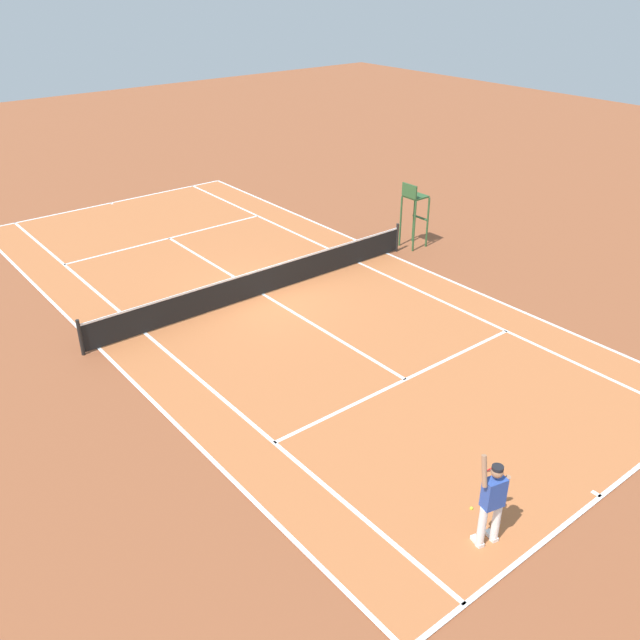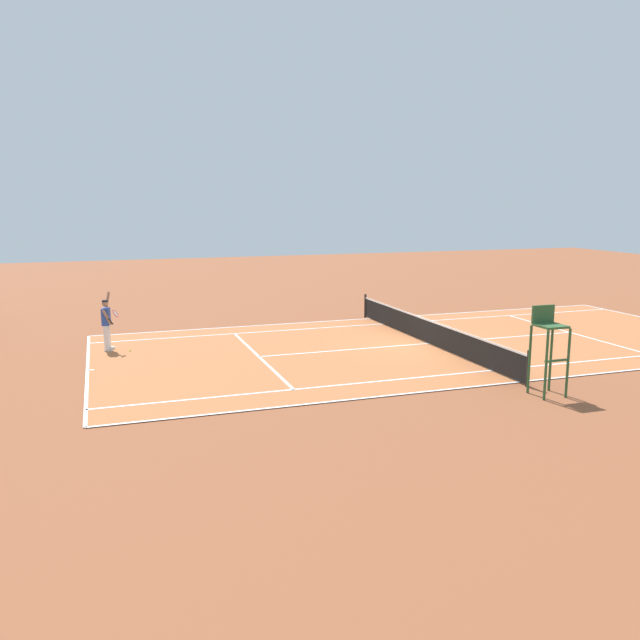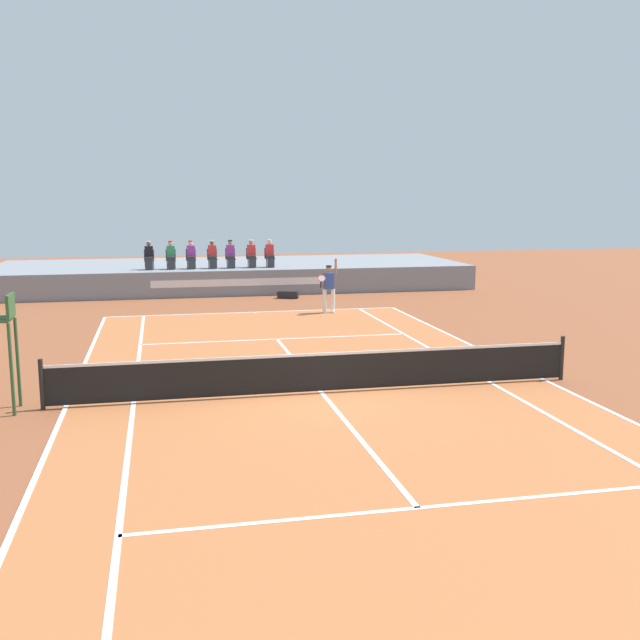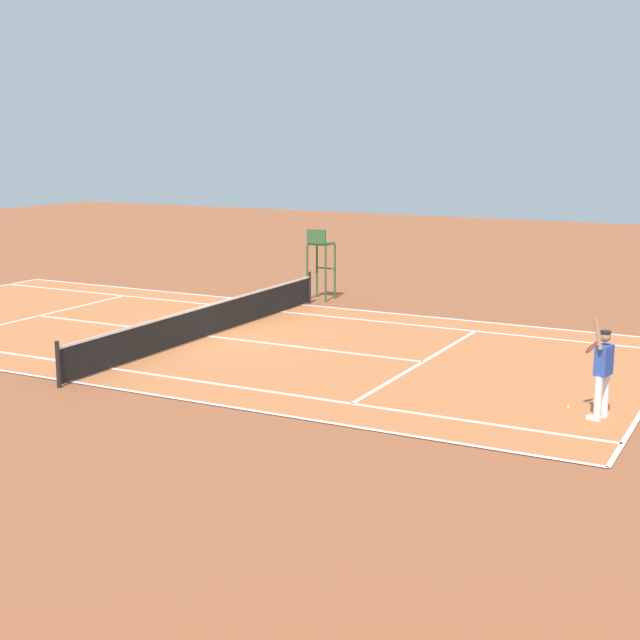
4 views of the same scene
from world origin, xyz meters
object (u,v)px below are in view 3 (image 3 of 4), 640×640
Objects in this scene: spectator_seated_1 at (171,256)px; tennis_player at (329,287)px; spectator_seated_5 at (251,254)px; spectator_seated_4 at (231,255)px; spectator_seated_6 at (270,254)px; tennis_ball at (321,316)px; spectator_seated_3 at (212,255)px; spectator_seated_0 at (149,256)px; spectator_seated_2 at (191,255)px; equipment_bag at (288,295)px.

spectator_seated_1 is 0.61× the size of tennis_player.
spectator_seated_5 is 7.14m from tennis_player.
spectator_seated_6 is at bearing 0.00° from spectator_seated_4.
tennis_ball is (0.77, -7.51, -1.72)m from spectator_seated_6.
spectator_seated_1 is 1.00× the size of spectator_seated_4.
spectator_seated_3 and spectator_seated_5 have the same top height.
spectator_seated_4 is 8.13m from tennis_ball.
spectator_seated_0 and spectator_seated_2 have the same top height.
spectator_seated_3 is 8.42m from tennis_ball.
tennis_ball is at bearing -65.63° from spectator_seated_3.
spectator_seated_2 is at bearing 148.40° from equipment_bag.
spectator_seated_4 is at bearing 180.00° from spectator_seated_6.
spectator_seated_5 is 1.00× the size of spectator_seated_6.
spectator_seated_1 reaches higher than equipment_bag.
tennis_ball is 5.07m from equipment_bag.
spectator_seated_3 is 0.83m from spectator_seated_4.
spectator_seated_3 is at bearing 141.04° from equipment_bag.
spectator_seated_6 reaches higher than tennis_ball.
spectator_seated_5 and spectator_seated_6 have the same top height.
spectator_seated_4 is 1.81m from spectator_seated_6.
spectator_seated_2 is at bearing 180.00° from spectator_seated_4.
spectator_seated_1 is 1.33× the size of equipment_bag.
spectator_seated_1 and spectator_seated_6 have the same top height.
spectator_seated_3 is at bearing 180.00° from spectator_seated_4.
spectator_seated_2 is 18.60× the size of tennis_ball.
tennis_player is at bearing -79.78° from spectator_seated_6.
spectator_seated_2 is 2.74m from spectator_seated_5.
spectator_seated_0 reaches higher than tennis_ball.
spectator_seated_4 is 3.67m from equipment_bag.
spectator_seated_0 and spectator_seated_1 have the same top height.
spectator_seated_2 is at bearing 0.00° from spectator_seated_0.
spectator_seated_4 is at bearing 114.05° from tennis_player.
spectator_seated_3 is 0.61× the size of tennis_player.
spectator_seated_6 is (1.81, 0.00, 0.00)m from spectator_seated_4.
tennis_ball is at bearing -71.06° from spectator_seated_4.
spectator_seated_0 is 4.58m from spectator_seated_5.
spectator_seated_1 and spectator_seated_5 have the same top height.
spectator_seated_3 is 18.60× the size of tennis_ball.
spectator_seated_0 is at bearing 180.00° from spectator_seated_5.
tennis_player reaches higher than equipment_bag.
tennis_player is (3.86, -6.79, -0.76)m from spectator_seated_3.
spectator_seated_0 is 0.95m from spectator_seated_1.
tennis_ball is at bearing -85.89° from equipment_bag.
spectator_seated_1 and spectator_seated_3 have the same top height.
tennis_player is 4.49m from equipment_bag.
spectator_seated_4 is at bearing 180.00° from spectator_seated_5.
spectator_seated_6 is 2.96m from equipment_bag.
equipment_bag is at bearing -62.90° from spectator_seated_5.
tennis_player is (1.22, -6.79, -0.76)m from spectator_seated_6.
spectator_seated_2 is 1.00× the size of spectator_seated_4.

